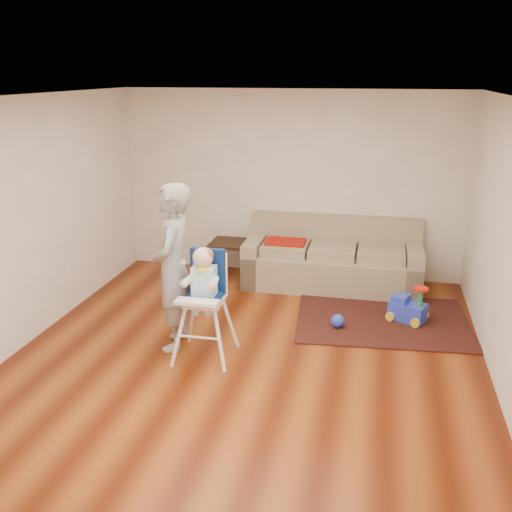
% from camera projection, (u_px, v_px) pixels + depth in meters
% --- Properties ---
extents(ground, '(5.50, 5.50, 0.00)m').
position_uv_depth(ground, '(248.00, 354.00, 6.19)').
color(ground, '#4E1906').
rests_on(ground, ground).
extents(room_envelope, '(5.04, 5.52, 2.72)m').
position_uv_depth(room_envelope, '(259.00, 175.00, 6.10)').
color(room_envelope, beige).
rests_on(room_envelope, ground).
extents(sofa, '(2.45, 1.01, 0.95)m').
position_uv_depth(sofa, '(333.00, 254.00, 8.04)').
color(sofa, gray).
rests_on(sofa, ground).
extents(side_table, '(0.56, 0.56, 0.56)m').
position_uv_depth(side_table, '(230.00, 260.00, 8.39)').
color(side_table, black).
rests_on(side_table, ground).
extents(area_rug, '(2.20, 1.73, 0.02)m').
position_uv_depth(area_rug, '(382.00, 320.00, 7.03)').
color(area_rug, black).
rests_on(area_rug, ground).
extents(ride_on_toy, '(0.51, 0.44, 0.46)m').
position_uv_depth(ride_on_toy, '(408.00, 302.00, 6.94)').
color(ride_on_toy, blue).
rests_on(ride_on_toy, area_rug).
extents(toy_ball, '(0.16, 0.16, 0.16)m').
position_uv_depth(toy_ball, '(338.00, 321.00, 6.79)').
color(toy_ball, blue).
rests_on(toy_ball, area_rug).
extents(high_chair, '(0.58, 0.58, 1.24)m').
position_uv_depth(high_chair, '(204.00, 305.00, 5.97)').
color(high_chair, white).
rests_on(high_chair, ground).
extents(adult, '(0.54, 0.73, 1.84)m').
position_uv_depth(adult, '(173.00, 268.00, 6.13)').
color(adult, gray).
rests_on(adult, ground).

